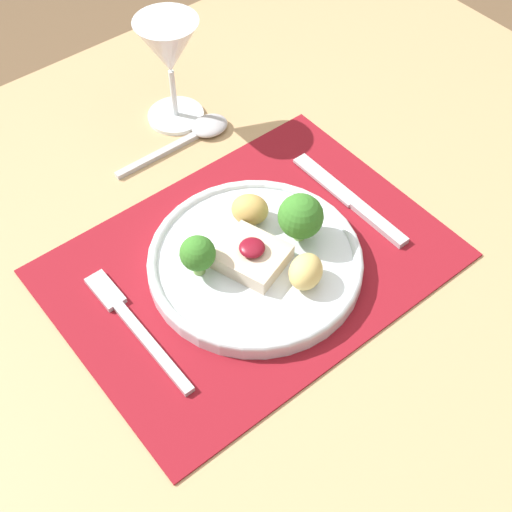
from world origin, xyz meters
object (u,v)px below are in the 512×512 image
object	(u,v)px
dinner_plate	(258,256)
fork	(131,321)
spoon	(200,131)
wine_glass_near	(169,52)
knife	(356,205)

from	to	relation	value
dinner_plate	fork	size ratio (longest dim) A/B	1.30
fork	spoon	xyz separation A→B (m)	(0.24, 0.21, 0.00)
spoon	wine_glass_near	distance (m)	0.11
dinner_plate	fork	xyz separation A→B (m)	(-0.16, 0.02, -0.01)
dinner_plate	wine_glass_near	distance (m)	0.31
knife	dinner_plate	bearing A→B (deg)	176.44
spoon	knife	bearing A→B (deg)	-69.87
wine_glass_near	fork	bearing A→B (deg)	-132.82
dinner_plate	spoon	bearing A→B (deg)	70.31
dinner_plate	knife	xyz separation A→B (m)	(0.16, -0.00, -0.01)
knife	spoon	size ratio (longest dim) A/B	1.08
dinner_plate	fork	world-z (taller)	dinner_plate
fork	wine_glass_near	distance (m)	0.37
spoon	fork	bearing A→B (deg)	-136.68
dinner_plate	spoon	size ratio (longest dim) A/B	1.41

